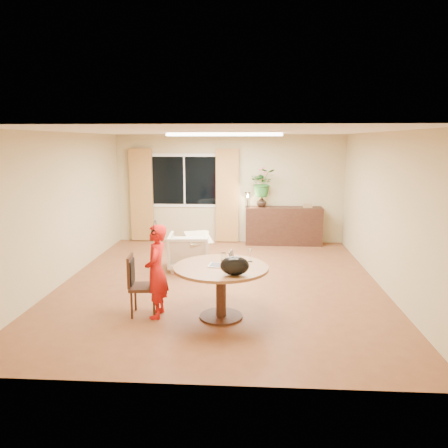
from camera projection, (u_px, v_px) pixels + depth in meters
name	position (u px, v px, depth m)	size (l,w,h in m)	color
floor	(220.00, 283.00, 7.64)	(6.50, 6.50, 0.00)	brown
ceiling	(220.00, 131.00, 7.15)	(6.50, 6.50, 0.00)	white
wall_back	(230.00, 189.00, 10.58)	(5.50, 5.50, 0.00)	tan
wall_left	(62.00, 208.00, 7.56)	(6.50, 6.50, 0.00)	tan
wall_right	(385.00, 211.00, 7.23)	(6.50, 6.50, 0.00)	tan
window	(184.00, 181.00, 10.59)	(1.70, 0.03, 1.30)	white
curtain_left	(142.00, 195.00, 10.65)	(0.55, 0.08, 2.25)	olive
curtain_right	(227.00, 196.00, 10.52)	(0.55, 0.08, 2.25)	olive
ceiling_panel	(224.00, 135.00, 8.33)	(2.20, 0.35, 0.05)	white
dining_table	(221.00, 277.00, 6.04)	(1.32, 1.32, 0.75)	brown
dining_chair	(144.00, 285.00, 6.18)	(0.42, 0.38, 0.87)	black
child	(156.00, 271.00, 6.08)	(0.32, 0.48, 1.32)	red
laptop	(221.00, 258.00, 6.00)	(0.35, 0.23, 0.23)	#B7B7BC
tumbler	(223.00, 257.00, 6.30)	(0.08, 0.08, 0.11)	white
wine_glass	(250.00, 255.00, 6.22)	(0.07, 0.07, 0.19)	white
pot_lid	(240.00, 260.00, 6.25)	(0.20, 0.20, 0.03)	white
handbag	(235.00, 266.00, 5.58)	(0.38, 0.22, 0.25)	black
armchair	(189.00, 251.00, 8.42)	(0.75, 0.78, 0.71)	#C4B29B
throw	(198.00, 234.00, 8.25)	(0.45, 0.55, 0.03)	beige
sideboard	(284.00, 226.00, 10.42)	(1.80, 0.44, 0.90)	black
vase	(262.00, 202.00, 10.35)	(0.24, 0.24, 0.25)	black
bouquet	(263.00, 183.00, 10.26)	(0.59, 0.51, 0.66)	#286325
book_stack	(308.00, 206.00, 10.30)	(0.21, 0.16, 0.09)	#855F43
desk_lamp	(248.00, 199.00, 10.31)	(0.15, 0.15, 0.37)	black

